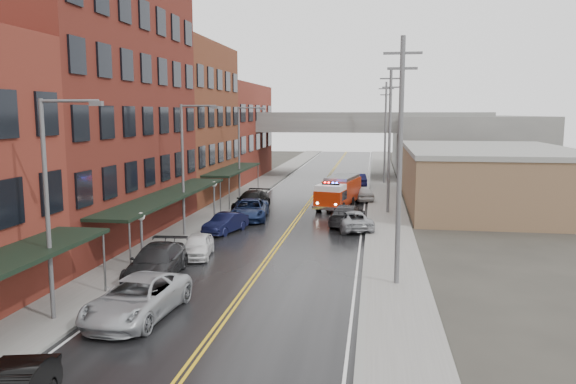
{
  "coord_description": "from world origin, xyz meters",
  "views": [
    {
      "loc": [
        6.0,
        -12.2,
        8.46
      ],
      "look_at": [
        0.13,
        25.83,
        3.0
      ],
      "focal_mm": 35.0,
      "sensor_mm": 36.0,
      "label": 1
    }
  ],
  "objects": [
    {
      "name": "road",
      "position": [
        0.0,
        30.0,
        0.01
      ],
      "size": [
        11.0,
        160.0,
        0.02
      ],
      "primitive_type": "cube",
      "color": "black",
      "rests_on": "ground"
    },
    {
      "name": "sidewalk_left",
      "position": [
        -7.3,
        30.0,
        0.07
      ],
      "size": [
        3.0,
        160.0,
        0.15
      ],
      "primitive_type": "cube",
      "color": "slate",
      "rests_on": "ground"
    },
    {
      "name": "sidewalk_right",
      "position": [
        7.3,
        30.0,
        0.07
      ],
      "size": [
        3.0,
        160.0,
        0.15
      ],
      "primitive_type": "cube",
      "color": "slate",
      "rests_on": "ground"
    },
    {
      "name": "curb_left",
      "position": [
        -5.65,
        30.0,
        0.07
      ],
      "size": [
        0.3,
        160.0,
        0.15
      ],
      "primitive_type": "cube",
      "color": "gray",
      "rests_on": "ground"
    },
    {
      "name": "curb_right",
      "position": [
        5.65,
        30.0,
        0.07
      ],
      "size": [
        0.3,
        160.0,
        0.15
      ],
      "primitive_type": "cube",
      "color": "gray",
      "rests_on": "ground"
    },
    {
      "name": "brick_building_b",
      "position": [
        -13.3,
        23.0,
        9.0
      ],
      "size": [
        9.0,
        20.0,
        18.0
      ],
      "primitive_type": "cube",
      "color": "#551D16",
      "rests_on": "ground"
    },
    {
      "name": "brick_building_c",
      "position": [
        -13.3,
        40.5,
        7.5
      ],
      "size": [
        9.0,
        15.0,
        15.0
      ],
      "primitive_type": "cube",
      "color": "brown",
      "rests_on": "ground"
    },
    {
      "name": "brick_building_far",
      "position": [
        -13.3,
        58.0,
        6.0
      ],
      "size": [
        9.0,
        20.0,
        12.0
      ],
      "primitive_type": "cube",
      "color": "maroon",
      "rests_on": "ground"
    },
    {
      "name": "tan_building",
      "position": [
        16.0,
        40.0,
        2.5
      ],
      "size": [
        14.0,
        22.0,
        5.0
      ],
      "primitive_type": "cube",
      "color": "brown",
      "rests_on": "ground"
    },
    {
      "name": "right_far_block",
      "position": [
        18.0,
        70.0,
        4.0
      ],
      "size": [
        18.0,
        30.0,
        8.0
      ],
      "primitive_type": "cube",
      "color": "slate",
      "rests_on": "ground"
    },
    {
      "name": "awning_1",
      "position": [
        -7.49,
        23.0,
        2.99
      ],
      "size": [
        2.6,
        18.0,
        3.09
      ],
      "color": "black",
      "rests_on": "ground"
    },
    {
      "name": "awning_2",
      "position": [
        -7.49,
        40.5,
        2.99
      ],
      "size": [
        2.6,
        13.0,
        3.09
      ],
      "color": "black",
      "rests_on": "ground"
    },
    {
      "name": "globe_lamp_1",
      "position": [
        -6.4,
        16.0,
        2.31
      ],
      "size": [
        0.44,
        0.44,
        3.12
      ],
      "color": "#59595B",
      "rests_on": "ground"
    },
    {
      "name": "globe_lamp_2",
      "position": [
        -6.4,
        30.0,
        2.31
      ],
      "size": [
        0.44,
        0.44,
        3.12
      ],
      "color": "#59595B",
      "rests_on": "ground"
    },
    {
      "name": "street_lamp_0",
      "position": [
        -6.55,
        8.0,
        5.19
      ],
      "size": [
        2.64,
        0.22,
        9.0
      ],
      "color": "#59595B",
      "rests_on": "ground"
    },
    {
      "name": "street_lamp_1",
      "position": [
        -6.55,
        24.0,
        5.19
      ],
      "size": [
        2.64,
        0.22,
        9.0
      ],
      "color": "#59595B",
      "rests_on": "ground"
    },
    {
      "name": "street_lamp_2",
      "position": [
        -6.55,
        40.0,
        5.19
      ],
      "size": [
        2.64,
        0.22,
        9.0
      ],
      "color": "#59595B",
      "rests_on": "ground"
    },
    {
      "name": "utility_pole_0",
      "position": [
        7.2,
        15.0,
        6.31
      ],
      "size": [
        1.8,
        0.24,
        12.0
      ],
      "color": "#59595B",
      "rests_on": "ground"
    },
    {
      "name": "utility_pole_1",
      "position": [
        7.2,
        35.0,
        6.31
      ],
      "size": [
        1.8,
        0.24,
        12.0
      ],
      "color": "#59595B",
      "rests_on": "ground"
    },
    {
      "name": "utility_pole_2",
      "position": [
        7.2,
        55.0,
        6.31
      ],
      "size": [
        1.8,
        0.24,
        12.0
      ],
      "color": "#59595B",
      "rests_on": "ground"
    },
    {
      "name": "overpass",
      "position": [
        0.0,
        62.0,
        5.99
      ],
      "size": [
        40.0,
        10.0,
        7.5
      ],
      "color": "slate",
      "rests_on": "ground"
    },
    {
      "name": "fire_truck",
      "position": [
        2.88,
        37.68,
        1.48
      ],
      "size": [
        4.18,
        7.79,
        2.73
      ],
      "rotation": [
        0.0,
        0.0,
        -0.21
      ],
      "color": "#A12007",
      "rests_on": "ground"
    },
    {
      "name": "parked_car_left_2",
      "position": [
        -3.61,
        8.98,
        0.83
      ],
      "size": [
        3.15,
        6.16,
        1.66
      ],
      "primitive_type": "imported",
      "rotation": [
        0.0,
        0.0,
        -0.07
      ],
      "color": "#A1A4A9",
      "rests_on": "ground"
    },
    {
      "name": "parked_car_left_3",
      "position": [
        -5.0,
        14.54,
        0.83
      ],
      "size": [
        2.78,
        5.86,
        1.65
      ],
      "primitive_type": "imported",
      "rotation": [
        0.0,
        0.0,
        0.08
      ],
      "color": "black",
      "rests_on": "ground"
    },
    {
      "name": "parked_car_left_4",
      "position": [
        -4.2,
        18.92,
        0.68
      ],
      "size": [
        2.2,
        4.19,
        1.36
      ],
      "primitive_type": "imported",
      "rotation": [
        0.0,
        0.0,
        0.15
      ],
      "color": "white",
      "rests_on": "ground"
    },
    {
      "name": "parked_car_left_5",
      "position": [
        -4.33,
        25.71,
        0.69
      ],
      "size": [
        2.58,
        4.45,
        1.39
      ],
      "primitive_type": "imported",
      "rotation": [
        0.0,
        0.0,
        -0.28
      ],
      "color": "black",
      "rests_on": "ground"
    },
    {
      "name": "parked_car_left_6",
      "position": [
        -3.71,
        30.8,
        0.81
      ],
      "size": [
        3.38,
        6.11,
        1.62
      ],
      "primitive_type": "imported",
      "rotation": [
        0.0,
        0.0,
        0.12
      ],
      "color": "#111E42",
      "rests_on": "ground"
    },
    {
      "name": "parked_car_left_7",
      "position": [
        -4.46,
        34.8,
        0.83
      ],
      "size": [
        2.67,
        5.88,
        1.67
      ],
      "primitive_type": "imported",
      "rotation": [
        0.0,
        0.0,
        -0.06
      ],
      "color": "black",
      "rests_on": "ground"
    },
    {
      "name": "parked_car_right_0",
      "position": [
        4.5,
        28.2,
        0.7
      ],
      "size": [
        3.52,
        5.45,
        1.4
      ],
      "primitive_type": "imported",
      "rotation": [
        0.0,
        0.0,
        3.4
      ],
      "color": "#96989D",
      "rests_on": "ground"
    },
    {
      "name": "parked_car_right_1",
      "position": [
        4.05,
        29.8,
        0.79
      ],
      "size": [
        2.75,
        5.63,
        1.58
      ],
      "primitive_type": "imported",
      "rotation": [
        0.0,
        0.0,
        3.04
      ],
      "color": "black",
      "rests_on": "ground"
    },
    {
      "name": "parked_car_right_2",
      "position": [
        5.0,
        41.8,
        0.74
      ],
      "size": [
        2.43,
        4.56,
        1.48
      ],
      "primitive_type": "imported",
      "rotation": [
        0.0,
        0.0,
        3.31
      ],
      "color": "#BCBCBC",
      "rests_on": "ground"
    },
    {
      "name": "parked_car_right_3",
      "position": [
        4.11,
        52.2,
        0.78
      ],
      "size": [
        2.38,
        4.94,
        1.56
      ],
      "primitive_type": "imported",
      "rotation": [
        0.0,
        0.0,
        3.3
      ],
      "color": "black",
      "rests_on": "ground"
    }
  ]
}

